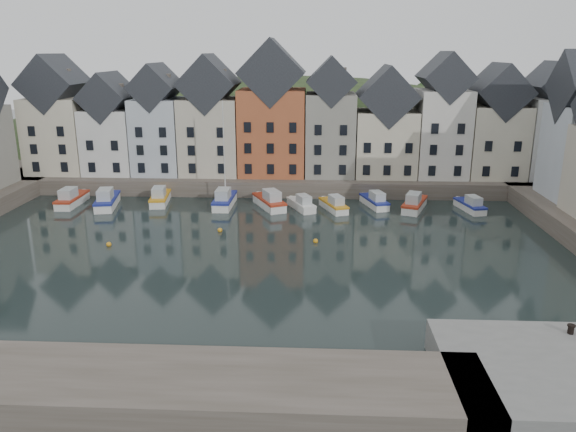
{
  "coord_description": "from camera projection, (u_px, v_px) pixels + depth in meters",
  "views": [
    {
      "loc": [
        5.87,
        -47.31,
        18.17
      ],
      "look_at": [
        3.23,
        6.0,
        2.39
      ],
      "focal_mm": 35.0,
      "sensor_mm": 36.0,
      "label": 1
    }
  ],
  "objects": [
    {
      "name": "mooring_bollard",
      "position": [
        571.0,
        329.0,
        33.28
      ],
      "size": [
        0.48,
        0.48,
        0.56
      ],
      "color": "black",
      "rests_on": "near_quay"
    },
    {
      "name": "far_terrace",
      "position": [
        296.0,
        123.0,
        74.9
      ],
      "size": [
        72.37,
        8.16,
        17.78
      ],
      "color": "beige",
      "rests_on": "far_quay"
    },
    {
      "name": "far_quay",
      "position": [
        274.0,
        177.0,
        79.2
      ],
      "size": [
        90.0,
        16.0,
        2.0
      ],
      "primitive_type": "cube",
      "color": "#4A4238",
      "rests_on": "ground"
    },
    {
      "name": "boat_e",
      "position": [
        270.0,
        202.0,
        67.28
      ],
      "size": [
        4.66,
        6.88,
        2.55
      ],
      "rotation": [
        0.0,
        0.0,
        0.44
      ],
      "color": "silver",
      "rests_on": "ground"
    },
    {
      "name": "boat_g",
      "position": [
        334.0,
        205.0,
        66.23
      ],
      "size": [
        3.55,
        5.74,
        2.11
      ],
      "rotation": [
        0.0,
        0.0,
        0.36
      ],
      "color": "silver",
      "rests_on": "ground"
    },
    {
      "name": "hillside",
      "position": [
        284.0,
        243.0,
        109.47
      ],
      "size": [
        153.6,
        70.4,
        64.0
      ],
      "color": "#212F17",
      "rests_on": "ground"
    },
    {
      "name": "boat_i",
      "position": [
        414.0,
        204.0,
        66.35
      ],
      "size": [
        4.04,
        6.63,
        2.43
      ],
      "rotation": [
        0.0,
        0.0,
        -0.35
      ],
      "color": "silver",
      "rests_on": "ground"
    },
    {
      "name": "boat_c",
      "position": [
        160.0,
        198.0,
        69.23
      ],
      "size": [
        2.74,
        6.49,
        2.42
      ],
      "rotation": [
        0.0,
        0.0,
        0.13
      ],
      "color": "silver",
      "rests_on": "ground"
    },
    {
      "name": "boat_h",
      "position": [
        375.0,
        201.0,
        67.84
      ],
      "size": [
        3.32,
        5.95,
        2.18
      ],
      "rotation": [
        0.0,
        0.0,
        0.29
      ],
      "color": "silver",
      "rests_on": "ground"
    },
    {
      "name": "ground",
      "position": [
        249.0,
        260.0,
        50.75
      ],
      "size": [
        260.0,
        260.0,
        0.0
      ],
      "primitive_type": "plane",
      "color": "black",
      "rests_on": "ground"
    },
    {
      "name": "mooring_buoys",
      "position": [
        215.0,
        238.0,
        56.0
      ],
      "size": [
        20.5,
        5.5,
        0.5
      ],
      "color": "orange",
      "rests_on": "ground"
    },
    {
      "name": "boat_d",
      "position": [
        224.0,
        200.0,
        67.87
      ],
      "size": [
        2.17,
        6.71,
        12.77
      ],
      "rotation": [
        0.0,
        0.0,
        -0.01
      ],
      "color": "silver",
      "rests_on": "ground"
    },
    {
      "name": "boat_b",
      "position": [
        107.0,
        201.0,
        67.59
      ],
      "size": [
        3.35,
        7.14,
        2.64
      ],
      "rotation": [
        0.0,
        0.0,
        0.18
      ],
      "color": "silver",
      "rests_on": "ground"
    },
    {
      "name": "boat_j",
      "position": [
        470.0,
        206.0,
        66.09
      ],
      "size": [
        2.82,
        5.66,
        2.08
      ],
      "rotation": [
        0.0,
        0.0,
        0.22
      ],
      "color": "silver",
      "rests_on": "ground"
    },
    {
      "name": "boat_f",
      "position": [
        302.0,
        204.0,
        66.64
      ],
      "size": [
        3.74,
        5.57,
        2.06
      ],
      "rotation": [
        0.0,
        0.0,
        0.43
      ],
      "color": "silver",
      "rests_on": "ground"
    },
    {
      "name": "near_wall",
      "position": [
        14.0,
        386.0,
        29.86
      ],
      "size": [
        50.0,
        6.0,
        2.0
      ],
      "primitive_type": "cube",
      "color": "#4A4238",
      "rests_on": "ground"
    },
    {
      "name": "boat_a",
      "position": [
        71.0,
        199.0,
        68.43
      ],
      "size": [
        2.1,
        6.49,
        2.48
      ],
      "rotation": [
        0.0,
        0.0,
        0.01
      ],
      "color": "silver",
      "rests_on": "ground"
    }
  ]
}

